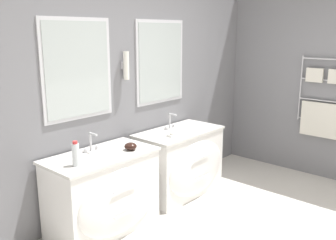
% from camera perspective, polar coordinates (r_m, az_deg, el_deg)
% --- Properties ---
extents(wall_back, '(5.69, 0.14, 2.60)m').
position_cam_1_polar(wall_back, '(4.20, -5.15, 5.20)').
color(wall_back, slate).
rests_on(wall_back, ground_plane).
extents(wall_right, '(0.13, 3.75, 2.60)m').
position_cam_1_polar(wall_right, '(5.34, 19.69, 6.05)').
color(wall_right, slate).
rests_on(wall_right, ground_plane).
extents(vanity_left, '(1.07, 0.63, 0.77)m').
position_cam_1_polar(vanity_left, '(3.70, -9.62, -10.84)').
color(vanity_left, white).
rests_on(vanity_left, ground_plane).
extents(vanity_right, '(1.07, 0.63, 0.77)m').
position_cam_1_polar(vanity_right, '(4.45, 2.05, -6.42)').
color(vanity_right, white).
rests_on(vanity_right, ground_plane).
extents(faucet_left, '(0.17, 0.12, 0.19)m').
position_cam_1_polar(faucet_left, '(3.67, -11.60, -3.33)').
color(faucet_left, silver).
rests_on(faucet_left, vanity_left).
extents(faucet_right, '(0.17, 0.12, 0.19)m').
position_cam_1_polar(faucet_right, '(4.42, 0.38, -0.19)').
color(faucet_right, silver).
rests_on(faucet_right, vanity_right).
extents(toiletry_bottle, '(0.06, 0.06, 0.22)m').
position_cam_1_polar(toiletry_bottle, '(3.30, -13.89, -5.09)').
color(toiletry_bottle, silver).
rests_on(toiletry_bottle, vanity_left).
extents(amenity_bowl, '(0.12, 0.12, 0.07)m').
position_cam_1_polar(amenity_bowl, '(3.66, -5.73, -4.01)').
color(amenity_bowl, black).
rests_on(amenity_bowl, vanity_left).
extents(soap_dish, '(0.10, 0.07, 0.04)m').
position_cam_1_polar(soap_dish, '(4.12, 0.59, -2.26)').
color(soap_dish, white).
rests_on(soap_dish, vanity_right).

